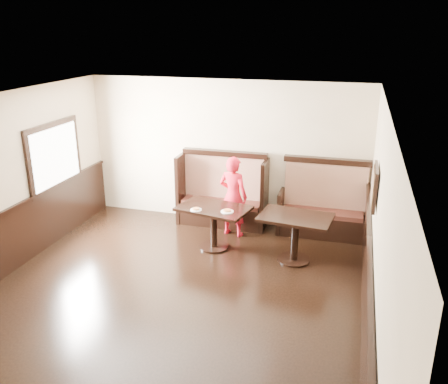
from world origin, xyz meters
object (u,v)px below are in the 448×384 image
at_px(booth_main, 223,198).
at_px(table_neighbor, 295,227).
at_px(booth_neighbor, 323,210).
at_px(child, 233,196).
at_px(table_main, 214,217).

distance_m(booth_main, table_neighbor, 2.01).
xyz_separation_m(booth_neighbor, table_neighbor, (-0.37, -1.23, 0.12)).
distance_m(booth_main, child, 0.63).
xyz_separation_m(booth_neighbor, table_main, (-1.80, -1.12, 0.11)).
distance_m(booth_neighbor, child, 1.71).
height_order(booth_main, table_neighbor, booth_main).
height_order(table_neighbor, child, child).
xyz_separation_m(booth_main, booth_neighbor, (1.95, -0.00, -0.05)).
bearing_deg(table_main, table_neighbor, 7.27).
distance_m(booth_main, table_main, 1.13).
distance_m(table_main, child, 0.69).
relative_size(booth_main, table_main, 1.31).
height_order(table_main, table_neighbor, table_neighbor).
bearing_deg(table_neighbor, child, 155.74).
bearing_deg(table_neighbor, booth_neighbor, 80.12).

